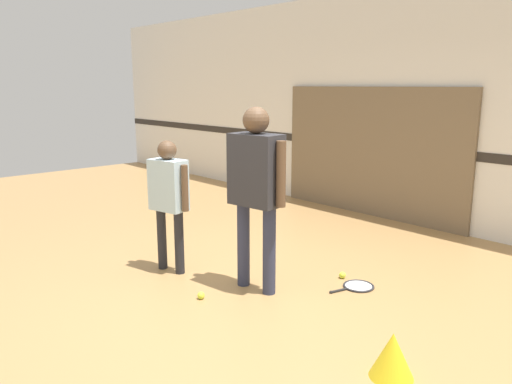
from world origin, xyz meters
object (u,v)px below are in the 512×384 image
Objects in this scene: tennis_ball_near_instructor at (201,296)px; training_cone at (392,355)px; person_student_left at (169,192)px; tennis_ball_by_spare_racket at (342,275)px; racket_spare_on_floor at (357,286)px; person_instructor at (256,179)px.

tennis_ball_near_instructor is 0.21× the size of training_cone.
training_cone is at bearing 6.14° from tennis_ball_near_instructor.
person_student_left is 1.93m from tennis_ball_by_spare_racket.
training_cone reaches higher than tennis_ball_near_instructor.
racket_spare_on_floor is 7.71× the size of tennis_ball_near_instructor.
person_instructor is 1.42m from racket_spare_on_floor.
tennis_ball_near_instructor reaches higher than racket_spare_on_floor.
racket_spare_on_floor is at bearing 21.60° from person_student_left.
training_cone is (1.29, -1.14, 0.12)m from tennis_ball_by_spare_racket.
person_instructor is at bearing 169.05° from training_cone.
tennis_ball_near_instructor is at bearing -112.58° from tennis_ball_by_spare_racket.
racket_spare_on_floor is 1.50m from training_cone.
person_student_left reaches higher than tennis_ball_near_instructor.
training_cone is (2.62, 0.00, -0.68)m from person_student_left.
person_student_left reaches higher than tennis_ball_by_spare_racket.
tennis_ball_by_spare_racket is (0.55, 1.33, 0.00)m from tennis_ball_near_instructor.
person_instructor is 1.26× the size of person_student_left.
person_instructor reaches higher than training_cone.
person_instructor is at bearing -115.78° from tennis_ball_by_spare_racket.
training_cone reaches higher than racket_spare_on_floor.
racket_spare_on_floor is (1.57, 1.07, -0.83)m from person_student_left.
tennis_ball_near_instructor is 1.45m from tennis_ball_by_spare_racket.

